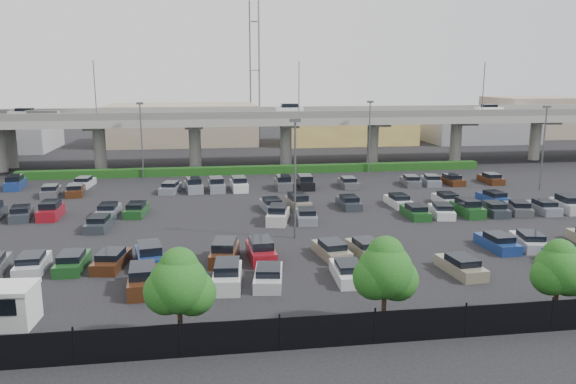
{
  "coord_description": "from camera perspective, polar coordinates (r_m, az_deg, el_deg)",
  "views": [
    {
      "loc": [
        -7.45,
        -54.18,
        13.76
      ],
      "look_at": [
        0.87,
        1.92,
        2.0
      ],
      "focal_mm": 35.0,
      "sensor_mm": 36.0,
      "label": 1
    }
  ],
  "objects": [
    {
      "name": "overpass",
      "position": [
        86.77,
        -3.65,
        7.2
      ],
      "size": [
        150.0,
        13.0,
        15.8
      ],
      "color": "gray",
      "rests_on": "ground"
    },
    {
      "name": "distant_buildings",
      "position": [
        118.09,
        1.27,
        6.85
      ],
      "size": [
        138.0,
        24.0,
        9.0
      ],
      "color": "gray",
      "rests_on": "ground"
    },
    {
      "name": "light_poles",
      "position": [
        56.77,
        -5.02,
        4.06
      ],
      "size": [
        66.9,
        48.38,
        10.3
      ],
      "color": "#4F4F54",
      "rests_on": "ground"
    },
    {
      "name": "tree_row",
      "position": [
        30.59,
        7.6,
        -7.95
      ],
      "size": [
        65.07,
        3.66,
        5.94
      ],
      "color": "#332316",
      "rests_on": "ground"
    },
    {
      "name": "fence",
      "position": [
        30.08,
        6.83,
        -13.67
      ],
      "size": [
        70.0,
        0.1,
        2.0
      ],
      "color": "black",
      "rests_on": "ground"
    },
    {
      "name": "hedge",
      "position": [
        80.61,
        -3.02,
        2.27
      ],
      "size": [
        66.0,
        1.6,
        1.1
      ],
      "primitive_type": "cube",
      "color": "#143D11",
      "rests_on": "ground"
    },
    {
      "name": "comm_tower",
      "position": [
        128.7,
        -3.41,
        12.52
      ],
      "size": [
        2.4,
        2.4,
        30.0
      ],
      "color": "#4F4F54",
      "rests_on": "ground"
    },
    {
      "name": "parked_cars",
      "position": [
        53.14,
        -0.55,
        -2.61
      ],
      "size": [
        63.16,
        41.62,
        1.67
      ],
      "color": "silver",
      "rests_on": "ground"
    },
    {
      "name": "ground",
      "position": [
        56.39,
        -0.59,
        -2.41
      ],
      "size": [
        280.0,
        280.0,
        0.0
      ],
      "primitive_type": "plane",
      "color": "black"
    }
  ]
}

